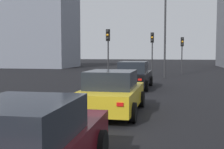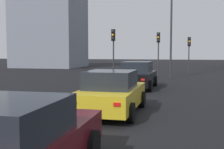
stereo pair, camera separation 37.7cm
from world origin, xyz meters
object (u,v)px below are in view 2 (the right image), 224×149
car_black_lead (138,76)px  car_yellow_second (112,93)px  street_lamp_kerbside (171,15)px  car_maroon_third (13,145)px  traffic_light_near_left (113,44)px  traffic_light_near_right (158,45)px  traffic_light_far_left (189,48)px

car_black_lead → car_yellow_second: car_black_lead is taller
car_black_lead → street_lamp_kerbside: (7.38, -1.79, 4.48)m
car_yellow_second → car_maroon_third: bearing=178.7°
car_maroon_third → traffic_light_near_left: 18.42m
car_maroon_third → traffic_light_near_left: traffic_light_near_left is taller
traffic_light_near_right → street_lamp_kerbside: size_ratio=0.43×
traffic_light_near_left → traffic_light_near_right: (4.19, -3.19, -0.01)m
car_black_lead → car_yellow_second: (-7.52, -0.06, -0.03)m
car_maroon_third → traffic_light_near_left: size_ratio=1.13×
car_maroon_third → traffic_light_near_right: 22.45m
car_yellow_second → traffic_light_near_left: 12.50m
car_black_lead → traffic_light_near_right: 8.97m
street_lamp_kerbside → car_black_lead: bearing=166.4°
street_lamp_kerbside → traffic_light_far_left: bearing=-18.7°
traffic_light_near_right → street_lamp_kerbside: bearing=45.8°
car_black_lead → traffic_light_near_right: size_ratio=1.17×
car_maroon_third → traffic_light_near_left: (18.15, 2.35, 2.14)m
traffic_light_near_left → traffic_light_near_right: size_ratio=1.00×
car_maroon_third → traffic_light_far_left: size_ratio=1.22×
car_maroon_third → traffic_light_far_left: 26.25m
car_maroon_third → traffic_light_near_right: traffic_light_near_right is taller
traffic_light_near_left → traffic_light_far_left: 9.82m
traffic_light_near_right → traffic_light_near_left: bearing=-32.2°
traffic_light_far_left → car_yellow_second: bearing=-18.3°
car_black_lead → traffic_light_far_left: 12.91m
traffic_light_near_right → street_lamp_kerbside: (-1.32, -1.13, 2.41)m
car_yellow_second → street_lamp_kerbside: (14.91, -1.73, 4.52)m
traffic_light_near_left → traffic_light_far_left: (7.78, -5.99, -0.20)m
car_yellow_second → traffic_light_near_right: traffic_light_near_right is taller
traffic_light_near_right → traffic_light_far_left: traffic_light_near_right is taller
car_yellow_second → traffic_light_near_left: bearing=13.1°
traffic_light_near_right → street_lamp_kerbside: street_lamp_kerbside is taller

